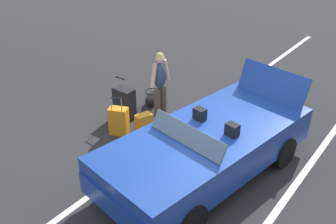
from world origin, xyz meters
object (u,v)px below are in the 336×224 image
Objects in this scene: convertible_car at (199,152)px; traveler_person at (160,84)px; suitcase_large_black at (125,103)px; duffel_bag at (153,98)px; suitcase_medium_bright at (119,121)px; suitcase_small_carryon at (144,125)px.

convertible_car is 2.22m from traveler_person.
suitcase_large_black reaches higher than duffel_bag.
suitcase_medium_bright is at bearing -147.61° from suitcase_large_black.
suitcase_large_black reaches higher than suitcase_medium_bright.
duffel_bag is at bearing 144.53° from traveler_person.
traveler_person reaches higher than convertible_car.
convertible_car is 6.23× the size of duffel_bag.
traveler_person is at bearing 51.40° from duffel_bag.
traveler_person reaches higher than suitcase_large_black.
convertible_car is at bearing -30.36° from traveler_person.
suitcase_large_black is at bearing -4.72° from duffel_bag.
convertible_car is at bearing 55.08° from duffel_bag.
suitcase_medium_bright is at bearing -107.34° from traveler_person.
traveler_person is (-0.39, 0.74, 0.56)m from suitcase_large_black.
traveler_person is at bearing 115.55° from suitcase_small_carryon.
suitcase_small_carryon is 0.97m from traveler_person.
suitcase_large_black is (-0.82, -2.57, -0.22)m from convertible_car.
traveler_person is (0.53, 0.66, 0.77)m from duffel_bag.
suitcase_medium_bright is (0.58, 0.38, -0.06)m from suitcase_large_black.
duffel_bag is (-1.22, -0.76, -0.09)m from suitcase_small_carryon.
suitcase_medium_bright is 0.54m from suitcase_small_carryon.
duffel_bag is at bearing -5.29° from suitcase_large_black.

